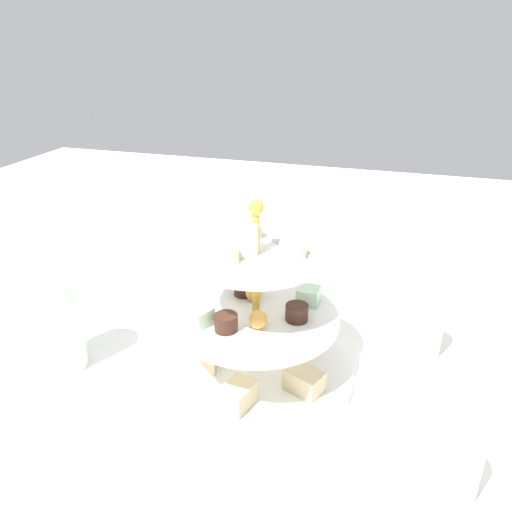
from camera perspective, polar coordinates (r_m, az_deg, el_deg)
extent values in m
plane|color=white|center=(0.74, 0.00, -13.16)|extent=(2.40, 2.40, 0.00)
cylinder|color=white|center=(0.74, 0.00, -12.85)|extent=(0.27, 0.27, 0.01)
cylinder|color=white|center=(0.69, 0.00, -6.84)|extent=(0.22, 0.22, 0.01)
cylinder|color=white|center=(0.64, 0.00, 0.05)|extent=(0.17, 0.17, 0.01)
cylinder|color=gold|center=(0.67, 0.00, -4.67)|extent=(0.01, 0.01, 0.25)
sphere|color=gold|center=(0.62, 0.00, 5.48)|extent=(0.02, 0.02, 0.02)
cube|color=#CCB78E|center=(0.79, -1.74, -8.37)|extent=(0.06, 0.06, 0.03)
cube|color=#CCB78E|center=(0.73, -6.34, -11.49)|extent=(0.05, 0.04, 0.03)
cube|color=#CCB78E|center=(0.67, -2.24, -15.37)|extent=(0.05, 0.06, 0.03)
cube|color=#CCB78E|center=(0.69, 5.44, -13.83)|extent=(0.06, 0.05, 0.03)
cube|color=#CCB78E|center=(0.77, 4.89, -9.54)|extent=(0.06, 0.06, 0.03)
cylinder|color=#E5C660|center=(0.76, -1.96, -10.59)|extent=(0.04, 0.04, 0.01)
cylinder|color=#381E14|center=(0.73, -1.32, -3.57)|extent=(0.03, 0.03, 0.02)
cylinder|color=#381E14|center=(0.64, -3.40, -7.50)|extent=(0.03, 0.03, 0.02)
cylinder|color=#381E14|center=(0.67, 4.70, -6.19)|extent=(0.03, 0.03, 0.02)
cube|color=silver|center=(0.66, -6.43, -6.78)|extent=(0.04, 0.04, 0.02)
cube|color=silver|center=(0.71, 5.97, -4.45)|extent=(0.03, 0.03, 0.02)
sphere|color=gold|center=(0.65, 0.24, -7.18)|extent=(0.02, 0.02, 0.02)
sphere|color=gold|center=(0.71, -0.22, -4.17)|extent=(0.02, 0.02, 0.02)
cylinder|color=beige|center=(0.61, -3.48, 0.08)|extent=(0.03, 0.03, 0.02)
cylinder|color=beige|center=(0.62, 4.12, 0.58)|extent=(0.03, 0.03, 0.02)
cylinder|color=beige|center=(0.68, -0.64, 2.75)|extent=(0.03, 0.03, 0.02)
cylinder|color=white|center=(0.63, -1.37, 1.95)|extent=(0.04, 0.04, 0.04)
cube|color=silver|center=(0.66, 3.95, 1.05)|extent=(0.08, 0.06, 0.00)
cube|color=silver|center=(0.68, -2.54, 1.82)|extent=(0.08, 0.05, 0.00)
cylinder|color=silver|center=(0.77, -21.47, -7.20)|extent=(0.07, 0.07, 0.14)
cylinder|color=silver|center=(0.60, 20.88, -20.90)|extent=(0.06, 0.06, 0.08)
cube|color=silver|center=(1.02, -1.67, -1.74)|extent=(0.16, 0.07, 0.00)
cylinder|color=silver|center=(0.80, 18.15, -7.77)|extent=(0.06, 0.06, 0.08)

